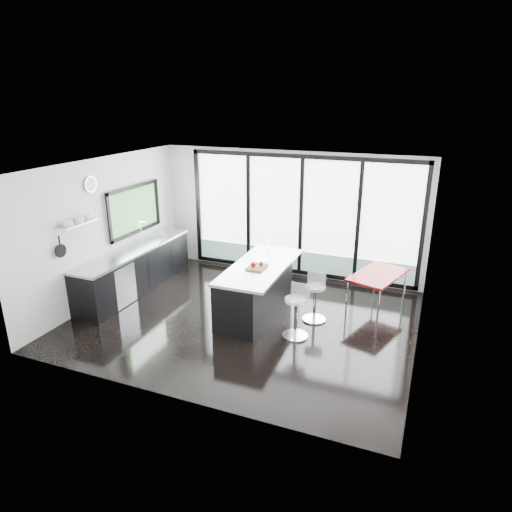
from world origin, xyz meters
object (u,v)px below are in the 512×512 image
at_px(bar_stool_far, 315,303).
at_px(red_table, 377,290).
at_px(bar_stool_near, 296,318).
at_px(island, 256,287).

relative_size(bar_stool_far, red_table, 0.53).
xyz_separation_m(bar_stool_near, bar_stool_far, (0.14, 0.71, -0.02)).
distance_m(island, bar_stool_far, 1.15).
bearing_deg(bar_stool_far, bar_stool_near, -110.21).
bearing_deg(island, bar_stool_near, -34.26).
bearing_deg(bar_stool_far, island, 172.90).
relative_size(bar_stool_near, red_table, 0.56).
xyz_separation_m(island, bar_stool_near, (0.99, -0.68, -0.12)).
bearing_deg(bar_stool_near, red_table, 66.67).
xyz_separation_m(island, red_table, (2.10, 1.03, -0.13)).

